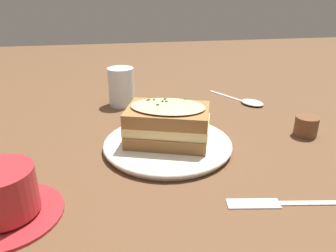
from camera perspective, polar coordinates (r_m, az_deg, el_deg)
ground_plane at (r=0.58m, az=0.44°, el=-5.18°), size 2.40×2.40×0.00m
dinner_plate at (r=0.60m, az=0.00°, el=-3.15°), size 0.24×0.24×0.01m
sandwich at (r=0.59m, az=-0.10°, el=0.44°), size 0.14×0.17×0.07m
teacup_with_saucer at (r=0.48m, az=-26.96°, el=-10.96°), size 0.14×0.14×0.07m
water_glass at (r=0.82m, az=-8.13°, el=6.77°), size 0.06×0.06×0.09m
fork at (r=0.49m, az=18.79°, el=-12.56°), size 0.04×0.19×0.00m
spoon at (r=0.86m, az=13.94°, el=4.12°), size 0.16×0.11×0.01m
condiment_pot at (r=0.71m, az=22.92°, el=-0.02°), size 0.05×0.05×0.04m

